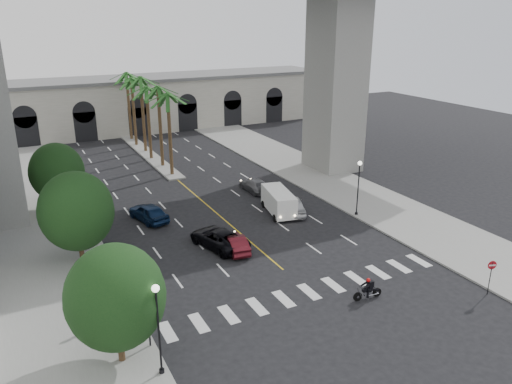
# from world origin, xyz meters

# --- Properties ---
(ground) EXTENTS (140.00, 140.00, 0.00)m
(ground) POSITION_xyz_m (0.00, 0.00, 0.00)
(ground) COLOR black
(ground) RESTS_ON ground
(sidewalk_left) EXTENTS (8.00, 100.00, 0.15)m
(sidewalk_left) POSITION_xyz_m (-15.00, 15.00, 0.07)
(sidewalk_left) COLOR gray
(sidewalk_left) RESTS_ON ground
(sidewalk_right) EXTENTS (8.00, 100.00, 0.15)m
(sidewalk_right) POSITION_xyz_m (15.00, 15.00, 0.07)
(sidewalk_right) COLOR gray
(sidewalk_right) RESTS_ON ground
(median) EXTENTS (2.00, 24.00, 0.20)m
(median) POSITION_xyz_m (0.00, 38.00, 0.10)
(median) COLOR gray
(median) RESTS_ON ground
(pier_building) EXTENTS (71.00, 10.50, 8.50)m
(pier_building) POSITION_xyz_m (0.00, 55.00, 4.27)
(pier_building) COLOR beige
(pier_building) RESTS_ON ground
(bridge) EXTENTS (75.00, 13.00, 26.00)m
(bridge) POSITION_xyz_m (3.42, 22.00, 18.51)
(bridge) COLOR gray
(bridge) RESTS_ON ground
(palm_a) EXTENTS (3.20, 3.20, 10.30)m
(palm_a) POSITION_xyz_m (0.00, 28.00, 9.10)
(palm_a) COLOR #47331E
(palm_a) RESTS_ON ground
(palm_b) EXTENTS (3.20, 3.20, 10.60)m
(palm_b) POSITION_xyz_m (0.10, 32.00, 9.37)
(palm_b) COLOR #47331E
(palm_b) RESTS_ON ground
(palm_c) EXTENTS (3.20, 3.20, 10.10)m
(palm_c) POSITION_xyz_m (-0.20, 36.00, 8.91)
(palm_c) COLOR #47331E
(palm_c) RESTS_ON ground
(palm_d) EXTENTS (3.20, 3.20, 10.90)m
(palm_d) POSITION_xyz_m (0.15, 40.00, 9.65)
(palm_d) COLOR #47331E
(palm_d) RESTS_ON ground
(palm_e) EXTENTS (3.20, 3.20, 10.40)m
(palm_e) POSITION_xyz_m (-0.10, 44.00, 9.19)
(palm_e) COLOR #47331E
(palm_e) RESTS_ON ground
(palm_f) EXTENTS (3.20, 3.20, 10.70)m
(palm_f) POSITION_xyz_m (0.20, 48.00, 9.46)
(palm_f) COLOR #47331E
(palm_f) RESTS_ON ground
(street_tree_near) EXTENTS (5.20, 5.20, 6.89)m
(street_tree_near) POSITION_xyz_m (-13.00, -3.00, 4.02)
(street_tree_near) COLOR #382616
(street_tree_near) RESTS_ON ground
(street_tree_mid) EXTENTS (5.44, 5.44, 7.21)m
(street_tree_mid) POSITION_xyz_m (-13.00, 10.00, 4.21)
(street_tree_mid) COLOR #382616
(street_tree_mid) RESTS_ON ground
(street_tree_far) EXTENTS (5.04, 5.04, 6.68)m
(street_tree_far) POSITION_xyz_m (-13.00, 22.00, 3.90)
(street_tree_far) COLOR #382616
(street_tree_far) RESTS_ON ground
(lamp_post_left_near) EXTENTS (0.40, 0.40, 5.35)m
(lamp_post_left_near) POSITION_xyz_m (-11.40, -5.00, 3.22)
(lamp_post_left_near) COLOR black
(lamp_post_left_near) RESTS_ON ground
(lamp_post_left_far) EXTENTS (0.40, 0.40, 5.35)m
(lamp_post_left_far) POSITION_xyz_m (-11.40, 16.00, 3.22)
(lamp_post_left_far) COLOR black
(lamp_post_left_far) RESTS_ON ground
(lamp_post_right) EXTENTS (0.40, 0.40, 5.35)m
(lamp_post_right) POSITION_xyz_m (11.40, 8.00, 3.22)
(lamp_post_right) COLOR black
(lamp_post_right) RESTS_ON ground
(traffic_signal_near) EXTENTS (0.25, 0.18, 3.65)m
(traffic_signal_near) POSITION_xyz_m (-11.30, -2.50, 2.51)
(traffic_signal_near) COLOR black
(traffic_signal_near) RESTS_ON ground
(traffic_signal_far) EXTENTS (0.25, 0.18, 3.65)m
(traffic_signal_far) POSITION_xyz_m (-11.30, 1.50, 2.51)
(traffic_signal_far) COLOR black
(traffic_signal_far) RESTS_ON ground
(motorcycle_rider) EXTENTS (2.13, 0.58, 1.54)m
(motorcycle_rider) POSITION_xyz_m (3.01, -4.01, 0.70)
(motorcycle_rider) COLOR black
(motorcycle_rider) RESTS_ON ground
(car_a) EXTENTS (3.54, 5.28, 1.67)m
(car_a) POSITION_xyz_m (6.44, 11.39, 0.83)
(car_a) COLOR silver
(car_a) RESTS_ON ground
(car_b) EXTENTS (1.97, 4.21, 1.33)m
(car_b) POSITION_xyz_m (-1.80, 6.52, 0.67)
(car_b) COLOR #501017
(car_b) RESTS_ON ground
(car_c) EXTENTS (3.95, 6.01, 1.54)m
(car_c) POSITION_xyz_m (-2.69, 7.83, 0.77)
(car_c) COLOR black
(car_c) RESTS_ON ground
(car_d) EXTENTS (1.96, 4.69, 1.35)m
(car_d) POSITION_xyz_m (6.15, 18.61, 0.68)
(car_d) COLOR slate
(car_d) RESTS_ON ground
(car_e) EXTENTS (3.06, 5.15, 1.64)m
(car_e) POSITION_xyz_m (-6.22, 15.76, 0.82)
(car_e) COLOR #0E2142
(car_e) RESTS_ON ground
(cargo_van) EXTENTS (2.97, 5.55, 2.24)m
(cargo_van) POSITION_xyz_m (5.21, 11.86, 1.25)
(cargo_van) COLOR white
(cargo_van) RESTS_ON ground
(pedestrian_a) EXTENTS (0.71, 0.66, 1.63)m
(pedestrian_a) POSITION_xyz_m (-11.50, 2.51, 0.96)
(pedestrian_a) COLOR black
(pedestrian_a) RESTS_ON sidewalk_left
(pedestrian_b) EXTENTS (0.85, 0.71, 1.57)m
(pedestrian_b) POSITION_xyz_m (-12.57, 4.21, 0.94)
(pedestrian_b) COLOR black
(pedestrian_b) RESTS_ON sidewalk_left
(do_not_enter_sign) EXTENTS (0.59, 0.24, 2.52)m
(do_not_enter_sign) POSITION_xyz_m (10.50, -7.28, 1.83)
(do_not_enter_sign) COLOR black
(do_not_enter_sign) RESTS_ON ground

